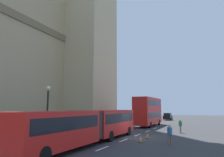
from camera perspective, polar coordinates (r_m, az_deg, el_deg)
ground_plane at (r=24.25m, az=5.44°, el=-15.21°), size 160.00×160.00×0.00m
lane_centre_marking at (r=21.71m, az=3.07°, el=-16.09°), size 29.80×0.16×0.01m
articulated_bus at (r=19.46m, az=-6.08°, el=-11.86°), size 17.17×2.54×2.90m
double_decker_bus at (r=38.87m, az=9.60°, el=-8.35°), size 10.74×2.54×4.90m
sedan_lead at (r=58.66m, az=14.62°, el=-9.76°), size 4.40×1.86×1.85m
traffic_cone_west at (r=20.53m, az=7.63°, el=-15.73°), size 0.36×0.36×0.58m
traffic_cone_middle at (r=23.27m, az=9.38°, el=-14.75°), size 0.36×0.36×0.58m
street_lamp at (r=21.82m, az=-16.76°, el=-7.69°), size 0.44×0.44×5.27m
pedestrian_near_cones at (r=19.77m, az=15.10°, el=-13.99°), size 0.46×0.44×1.69m
pedestrian_by_kerb at (r=28.91m, az=17.70°, el=-11.87°), size 0.36×0.42×1.69m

